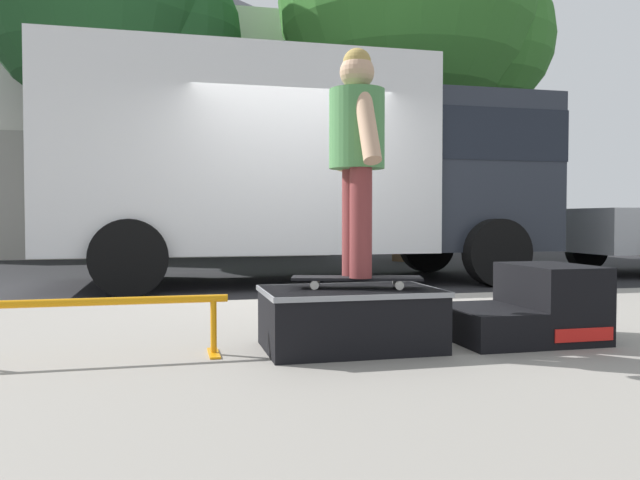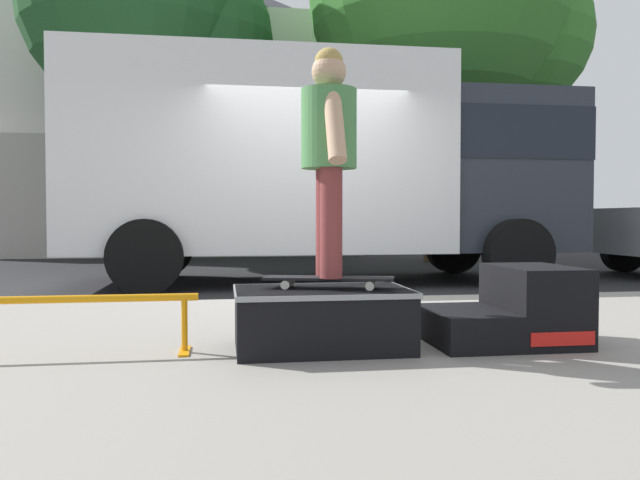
% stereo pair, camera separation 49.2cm
% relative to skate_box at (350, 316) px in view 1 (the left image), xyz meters
% --- Properties ---
extents(ground_plane, '(140.00, 140.00, 0.00)m').
position_rel_skate_box_xyz_m(ground_plane, '(0.46, 2.94, -0.32)').
color(ground_plane, black).
extents(sidewalk_slab, '(50.00, 5.00, 0.12)m').
position_rel_skate_box_xyz_m(sidewalk_slab, '(0.46, -0.06, -0.26)').
color(sidewalk_slab, gray).
rests_on(sidewalk_slab, ground).
extents(skate_box, '(1.04, 0.67, 0.36)m').
position_rel_skate_box_xyz_m(skate_box, '(0.00, 0.00, 0.00)').
color(skate_box, black).
rests_on(skate_box, sidewalk_slab).
extents(kicker_ramp, '(0.90, 0.69, 0.48)m').
position_rel_skate_box_xyz_m(kicker_ramp, '(1.22, -0.00, 0.00)').
color(kicker_ramp, black).
rests_on(kicker_ramp, sidewalk_slab).
extents(grind_rail, '(1.49, 0.28, 0.35)m').
position_rel_skate_box_xyz_m(grind_rail, '(-1.47, 0.03, 0.06)').
color(grind_rail, orange).
rests_on(grind_rail, sidewalk_slab).
extents(skateboard, '(0.81, 0.40, 0.07)m').
position_rel_skate_box_xyz_m(skateboard, '(0.04, 0.01, 0.22)').
color(skateboard, black).
rests_on(skateboard, skate_box).
extents(skater_kid, '(0.33, 0.70, 1.36)m').
position_rel_skate_box_xyz_m(skater_kid, '(0.04, 0.01, 1.04)').
color(skater_kid, brown).
rests_on(skater_kid, skateboard).
extents(box_truck, '(6.91, 2.63, 3.05)m').
position_rel_skate_box_xyz_m(box_truck, '(0.87, 5.14, 1.39)').
color(box_truck, white).
rests_on(box_truck, ground).
extents(street_tree_main, '(5.11, 4.64, 7.59)m').
position_rel_skate_box_xyz_m(street_tree_main, '(-2.05, 9.76, 4.80)').
color(street_tree_main, brown).
rests_on(street_tree_main, ground).
extents(street_tree_neighbour, '(5.94, 5.40, 8.15)m').
position_rel_skate_box_xyz_m(street_tree_neighbour, '(4.16, 8.97, 4.97)').
color(street_tree_neighbour, brown).
rests_on(street_tree_neighbour, ground).
extents(house_behind, '(9.54, 8.23, 8.40)m').
position_rel_skate_box_xyz_m(house_behind, '(-1.73, 15.34, 3.93)').
color(house_behind, silver).
rests_on(house_behind, ground).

